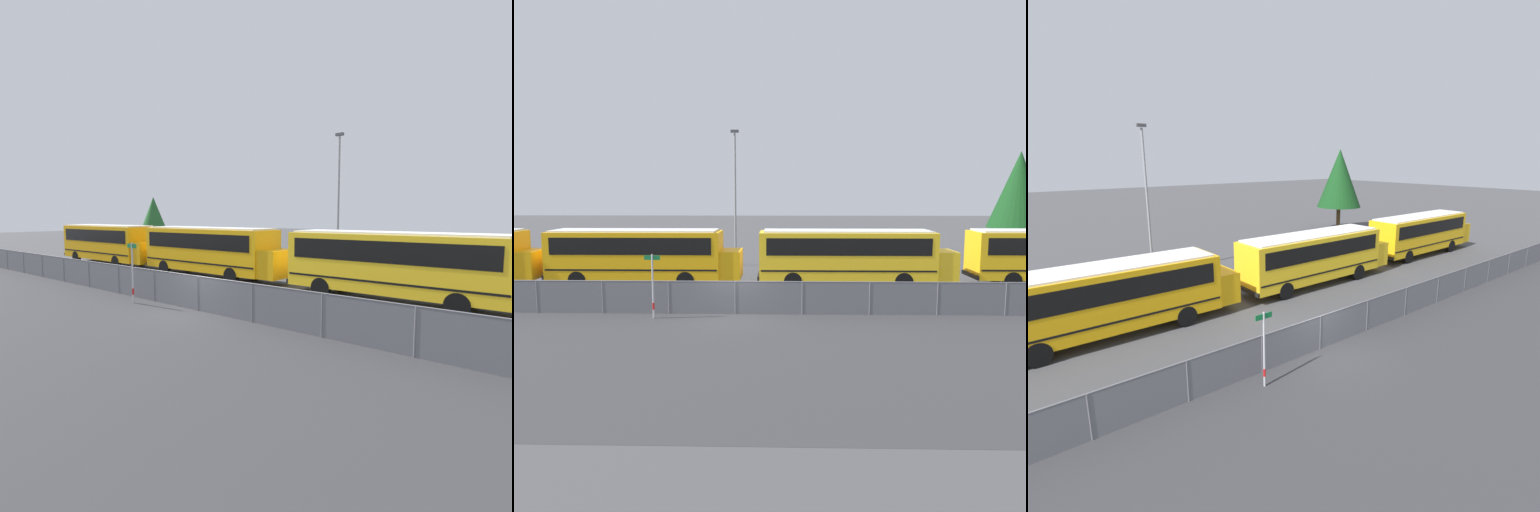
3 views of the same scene
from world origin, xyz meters
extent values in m
plane|color=#424244|center=(0.00, 0.00, 0.00)|extent=(200.00, 200.00, 0.00)
cube|color=#333335|center=(0.00, -6.00, 0.00)|extent=(95.02, 12.00, 0.01)
cube|color=#9EA0A5|center=(0.00, 0.00, 0.76)|extent=(61.02, 0.03, 1.52)
cube|color=slate|center=(0.00, -0.01, 0.76)|extent=(61.02, 0.01, 1.52)
cylinder|color=slate|center=(0.00, 0.00, 1.52)|extent=(61.02, 0.05, 0.05)
cylinder|color=slate|center=(-21.36, 0.00, 0.76)|extent=(0.07, 0.07, 1.52)
cylinder|color=slate|center=(-18.31, 0.00, 0.76)|extent=(0.07, 0.07, 1.52)
cylinder|color=slate|center=(-15.26, 0.00, 0.76)|extent=(0.07, 0.07, 1.52)
cylinder|color=slate|center=(-12.20, 0.00, 0.76)|extent=(0.07, 0.07, 1.52)
cylinder|color=slate|center=(-9.15, 0.00, 0.76)|extent=(0.07, 0.07, 1.52)
cylinder|color=slate|center=(-6.10, 0.00, 0.76)|extent=(0.07, 0.07, 1.52)
cylinder|color=slate|center=(-3.05, 0.00, 0.76)|extent=(0.07, 0.07, 1.52)
cylinder|color=slate|center=(0.00, 0.00, 0.76)|extent=(0.07, 0.07, 1.52)
cylinder|color=slate|center=(3.05, 0.00, 0.76)|extent=(0.07, 0.07, 1.52)
cylinder|color=slate|center=(6.10, 0.00, 0.76)|extent=(0.07, 0.07, 1.52)
cylinder|color=slate|center=(9.15, 0.00, 0.76)|extent=(0.07, 0.07, 1.52)
cube|color=orange|center=(-18.45, 6.71, 1.88)|extent=(10.12, 2.57, 2.74)
cube|color=black|center=(-18.45, 6.71, 2.49)|extent=(9.31, 2.61, 0.99)
cube|color=black|center=(-18.45, 6.71, 1.12)|extent=(9.92, 2.60, 0.10)
cube|color=orange|center=(-12.78, 6.71, 1.34)|extent=(1.21, 2.36, 1.64)
cube|color=black|center=(-23.56, 6.71, 0.66)|extent=(0.12, 2.57, 0.24)
cube|color=silver|center=(-18.45, 6.71, 3.30)|extent=(9.61, 2.31, 0.10)
cylinder|color=black|center=(-15.31, 7.88, 0.51)|extent=(1.03, 0.28, 1.03)
cylinder|color=black|center=(-15.31, 5.55, 0.51)|extent=(1.03, 0.28, 1.03)
cylinder|color=black|center=(-21.59, 7.88, 0.51)|extent=(1.03, 0.28, 1.03)
cylinder|color=black|center=(-21.59, 5.55, 0.51)|extent=(1.03, 0.28, 1.03)
cube|color=#EDA80F|center=(-6.55, 7.01, 1.88)|extent=(10.12, 2.57, 2.74)
cube|color=black|center=(-6.55, 7.01, 2.49)|extent=(9.31, 2.61, 0.99)
cube|color=black|center=(-6.55, 7.01, 1.12)|extent=(9.92, 2.60, 0.10)
cube|color=#EDA80F|center=(-0.89, 7.01, 1.34)|extent=(1.21, 2.36, 1.64)
cube|color=black|center=(-11.66, 7.01, 0.66)|extent=(0.12, 2.57, 0.24)
cube|color=silver|center=(-6.55, 7.01, 3.30)|extent=(9.61, 2.31, 0.10)
cylinder|color=black|center=(-3.42, 8.17, 0.51)|extent=(1.03, 0.28, 1.03)
cylinder|color=black|center=(-3.42, 5.84, 0.51)|extent=(1.03, 0.28, 1.03)
cylinder|color=black|center=(-9.69, 8.17, 0.51)|extent=(1.03, 0.28, 1.03)
cylinder|color=black|center=(-9.69, 5.84, 0.51)|extent=(1.03, 0.28, 1.03)
cube|color=yellow|center=(5.89, 6.94, 1.88)|extent=(10.12, 2.57, 2.74)
cube|color=black|center=(5.89, 6.94, 2.49)|extent=(9.31, 2.61, 0.99)
cube|color=black|center=(5.89, 6.94, 1.12)|extent=(9.92, 2.60, 0.10)
cube|color=black|center=(0.78, 6.94, 0.66)|extent=(0.12, 2.57, 0.24)
cube|color=silver|center=(5.89, 6.94, 3.30)|extent=(9.61, 2.31, 0.10)
cylinder|color=black|center=(9.02, 8.10, 0.51)|extent=(1.03, 0.28, 1.03)
cylinder|color=black|center=(9.02, 5.78, 0.51)|extent=(1.03, 0.28, 1.03)
cylinder|color=black|center=(2.75, 8.10, 0.51)|extent=(1.03, 0.28, 1.03)
cylinder|color=black|center=(2.75, 5.78, 0.51)|extent=(1.03, 0.28, 1.03)
cylinder|color=#B7B7BC|center=(-3.55, -0.85, 1.43)|extent=(0.08, 0.08, 2.86)
cylinder|color=red|center=(-3.55, -0.85, 0.55)|extent=(0.09, 0.09, 0.30)
cube|color=#147238|center=(-3.55, -0.85, 2.71)|extent=(0.70, 0.02, 0.20)
cylinder|color=gray|center=(-1.42, 15.49, 4.95)|extent=(0.16, 0.16, 9.91)
cube|color=#47474C|center=(-1.42, 15.49, 10.06)|extent=(0.60, 0.24, 0.20)
cylinder|color=#51381E|center=(-32.05, 21.63, 1.14)|extent=(0.44, 0.44, 2.29)
cone|color=#235B28|center=(-32.05, 21.63, 4.48)|extent=(3.38, 3.38, 4.39)
camera|label=1|loc=(12.65, -11.62, 4.09)|focal=28.00mm
camera|label=2|loc=(2.12, -22.25, 5.50)|focal=35.00mm
camera|label=3|loc=(-11.02, -11.35, 8.05)|focal=28.00mm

